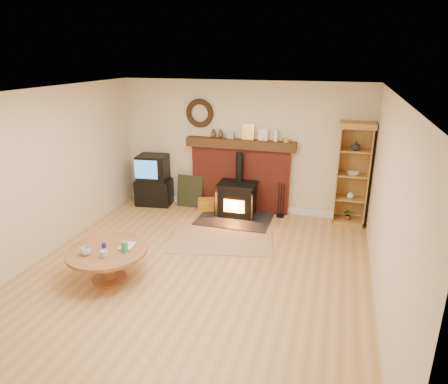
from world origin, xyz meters
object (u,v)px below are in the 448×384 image
(tv_unit, at_px, (154,181))
(curio_cabinet, at_px, (352,174))
(coffee_table, at_px, (107,256))
(wood_stove, at_px, (237,201))

(tv_unit, distance_m, curio_cabinet, 4.02)
(tv_unit, bearing_deg, coffee_table, -76.61)
(tv_unit, relative_size, coffee_table, 0.95)
(curio_cabinet, distance_m, coffee_table, 4.54)
(wood_stove, height_order, coffee_table, wood_stove)
(wood_stove, xyz_separation_m, curio_cabinet, (2.12, 0.28, 0.64))
(tv_unit, xyz_separation_m, coffee_table, (0.71, -2.99, -0.13))
(coffee_table, bearing_deg, curio_cabinet, 43.12)
(curio_cabinet, bearing_deg, coffee_table, -136.88)
(tv_unit, bearing_deg, wood_stove, -6.01)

